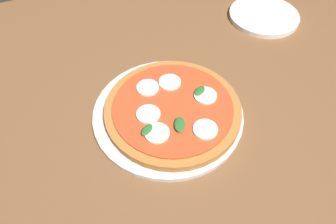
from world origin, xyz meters
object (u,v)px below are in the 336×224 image
serving_tray (168,113)px  plate_white (264,16)px  dining_table (192,113)px  pizza (173,109)px

serving_tray → plate_white: size_ratio=1.62×
dining_table → plate_white: bearing=-149.9°
serving_tray → pizza: bearing=143.3°
dining_table → plate_white: plate_white is taller
pizza → plate_white: (-0.40, -0.24, -0.02)m
serving_tray → pizza: size_ratio=1.12×
dining_table → serving_tray: size_ratio=4.20×
serving_tray → pizza: 0.02m
pizza → dining_table: bearing=-146.6°
serving_tray → plate_white: bearing=-150.4°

